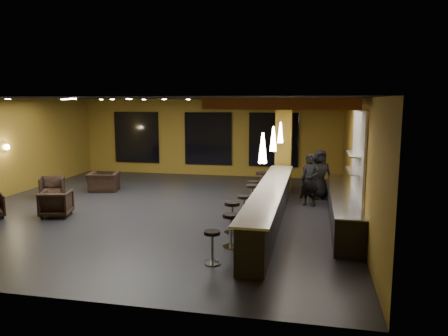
% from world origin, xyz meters
% --- Properties ---
extents(floor, '(12.00, 13.00, 0.10)m').
position_xyz_m(floor, '(0.00, 0.00, -0.05)').
color(floor, black).
rests_on(floor, ground).
extents(ceiling, '(12.00, 13.00, 0.10)m').
position_xyz_m(ceiling, '(0.00, 0.00, 3.55)').
color(ceiling, black).
extents(wall_back, '(12.00, 0.10, 3.50)m').
position_xyz_m(wall_back, '(0.00, 6.55, 1.75)').
color(wall_back, brown).
rests_on(wall_back, floor).
extents(wall_front, '(12.00, 0.10, 3.50)m').
position_xyz_m(wall_front, '(0.00, -6.55, 1.75)').
color(wall_front, brown).
rests_on(wall_front, floor).
extents(wall_right, '(0.10, 13.00, 3.50)m').
position_xyz_m(wall_right, '(6.05, 0.00, 1.75)').
color(wall_right, brown).
rests_on(wall_right, floor).
extents(wood_soffit, '(3.60, 8.00, 0.28)m').
position_xyz_m(wood_soffit, '(4.00, 1.00, 3.36)').
color(wood_soffit, '#9F572E').
rests_on(wood_soffit, ceiling).
extents(window_left, '(2.20, 0.06, 2.40)m').
position_xyz_m(window_left, '(-3.50, 6.44, 1.70)').
color(window_left, black).
rests_on(window_left, wall_back).
extents(window_center, '(2.20, 0.06, 2.40)m').
position_xyz_m(window_center, '(0.00, 6.44, 1.70)').
color(window_center, black).
rests_on(window_center, wall_back).
extents(window_right, '(2.20, 0.06, 2.40)m').
position_xyz_m(window_right, '(3.00, 6.44, 1.70)').
color(window_right, black).
rests_on(window_right, wall_back).
extents(tile_backsplash, '(0.06, 3.20, 2.40)m').
position_xyz_m(tile_backsplash, '(5.96, -1.00, 2.00)').
color(tile_backsplash, white).
rests_on(tile_backsplash, wall_right).
extents(bar_counter, '(0.60, 8.00, 1.00)m').
position_xyz_m(bar_counter, '(3.65, -1.00, 0.50)').
color(bar_counter, black).
rests_on(bar_counter, floor).
extents(bar_top, '(0.78, 8.10, 0.05)m').
position_xyz_m(bar_top, '(3.65, -1.00, 1.02)').
color(bar_top, silver).
rests_on(bar_top, bar_counter).
extents(prep_counter, '(0.70, 6.00, 0.86)m').
position_xyz_m(prep_counter, '(5.65, -0.50, 0.43)').
color(prep_counter, black).
rests_on(prep_counter, floor).
extents(prep_top, '(0.72, 6.00, 0.03)m').
position_xyz_m(prep_top, '(5.65, -0.50, 0.89)').
color(prep_top, silver).
rests_on(prep_top, prep_counter).
extents(wall_shelf_lower, '(0.30, 1.50, 0.03)m').
position_xyz_m(wall_shelf_lower, '(5.82, -1.20, 1.60)').
color(wall_shelf_lower, silver).
rests_on(wall_shelf_lower, wall_right).
extents(wall_shelf_upper, '(0.30, 1.50, 0.03)m').
position_xyz_m(wall_shelf_upper, '(5.82, -1.20, 2.05)').
color(wall_shelf_upper, silver).
rests_on(wall_shelf_upper, wall_right).
extents(column, '(0.60, 0.60, 3.50)m').
position_xyz_m(column, '(3.65, 3.60, 1.75)').
color(column, olive).
rests_on(column, floor).
extents(wall_sconce, '(0.22, 0.22, 0.22)m').
position_xyz_m(wall_sconce, '(-5.88, 0.50, 1.80)').
color(wall_sconce, '#FFE5B2').
rests_on(wall_sconce, wall_left).
extents(pendant_0, '(0.20, 0.20, 0.70)m').
position_xyz_m(pendant_0, '(3.65, -3.00, 2.35)').
color(pendant_0, white).
rests_on(pendant_0, wood_soffit).
extents(pendant_1, '(0.20, 0.20, 0.70)m').
position_xyz_m(pendant_1, '(3.65, -0.50, 2.35)').
color(pendant_1, white).
rests_on(pendant_1, wood_soffit).
extents(pendant_2, '(0.20, 0.20, 0.70)m').
position_xyz_m(pendant_2, '(3.65, 2.00, 2.35)').
color(pendant_2, white).
rests_on(pendant_2, wood_soffit).
extents(staff_a, '(0.74, 0.62, 1.72)m').
position_xyz_m(staff_a, '(4.70, 1.36, 0.86)').
color(staff_a, black).
rests_on(staff_a, floor).
extents(staff_b, '(0.91, 0.80, 1.55)m').
position_xyz_m(staff_b, '(4.69, 2.47, 0.78)').
color(staff_b, black).
rests_on(staff_b, floor).
extents(staff_c, '(0.97, 0.77, 1.74)m').
position_xyz_m(staff_c, '(5.01, 2.48, 0.87)').
color(staff_c, black).
rests_on(staff_c, floor).
extents(armchair_b, '(1.03, 1.05, 0.78)m').
position_xyz_m(armchair_b, '(-2.68, -1.57, 0.39)').
color(armchair_b, black).
rests_on(armchair_b, floor).
extents(armchair_c, '(1.09, 1.10, 0.75)m').
position_xyz_m(armchair_c, '(-4.33, 0.75, 0.38)').
color(armchair_c, black).
rests_on(armchair_c, floor).
extents(armchair_d, '(1.27, 1.16, 0.71)m').
position_xyz_m(armchair_d, '(-3.04, 2.12, 0.36)').
color(armchair_d, black).
rests_on(armchair_d, floor).
extents(bar_stool_0, '(0.36, 0.36, 0.72)m').
position_xyz_m(bar_stool_0, '(2.76, -4.34, 0.46)').
color(bar_stool_0, silver).
rests_on(bar_stool_0, floor).
extents(bar_stool_1, '(0.41, 0.41, 0.81)m').
position_xyz_m(bar_stool_1, '(2.95, -3.22, 0.52)').
color(bar_stool_1, silver).
rests_on(bar_stool_1, floor).
extents(bar_stool_2, '(0.42, 0.42, 0.84)m').
position_xyz_m(bar_stool_2, '(2.77, -2.14, 0.54)').
color(bar_stool_2, silver).
rests_on(bar_stool_2, floor).
extents(bar_stool_3, '(0.37, 0.37, 0.73)m').
position_xyz_m(bar_stool_3, '(2.87, -0.88, 0.47)').
color(bar_stool_3, silver).
rests_on(bar_stool_3, floor).
extents(bar_stool_4, '(0.43, 0.43, 0.86)m').
position_xyz_m(bar_stool_4, '(2.95, 0.17, 0.55)').
color(bar_stool_4, silver).
rests_on(bar_stool_4, floor).
extents(bar_stool_5, '(0.40, 0.40, 0.79)m').
position_xyz_m(bar_stool_5, '(2.84, 1.13, 0.51)').
color(bar_stool_5, silver).
rests_on(bar_stool_5, floor).
extents(bar_stool_6, '(0.44, 0.44, 0.87)m').
position_xyz_m(bar_stool_6, '(2.96, 2.53, 0.56)').
color(bar_stool_6, silver).
rests_on(bar_stool_6, floor).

